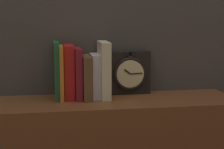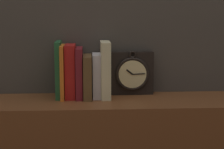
% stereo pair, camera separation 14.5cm
% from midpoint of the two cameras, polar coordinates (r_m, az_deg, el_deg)
% --- Properties ---
extents(clock, '(0.18, 0.06, 0.19)m').
position_cam_midpoint_polar(clock, '(1.57, -0.05, 0.24)').
color(clock, black).
rests_on(clock, bookshelf).
extents(book_slot0_green, '(0.02, 0.13, 0.23)m').
position_cam_midpoint_polar(book_slot0_green, '(1.51, -11.15, 0.61)').
color(book_slot0_green, '#246037').
rests_on(book_slot0_green, bookshelf).
extents(book_slot1_orange, '(0.01, 0.15, 0.21)m').
position_cam_midpoint_polar(book_slot1_orange, '(1.50, -10.49, 0.29)').
color(book_slot1_orange, orange).
rests_on(book_slot1_orange, bookshelf).
extents(book_slot2_red, '(0.04, 0.13, 0.21)m').
position_cam_midpoint_polar(book_slot2_red, '(1.51, -9.35, 0.40)').
color(book_slot2_red, red).
rests_on(book_slot2_red, bookshelf).
extents(book_slot3_maroon, '(0.03, 0.15, 0.20)m').
position_cam_midpoint_polar(book_slot3_maroon, '(1.50, -7.98, 0.16)').
color(book_slot3_maroon, maroon).
rests_on(book_slot3_maroon, bookshelf).
extents(book_slot4_brown, '(0.03, 0.16, 0.17)m').
position_cam_midpoint_polar(book_slot4_brown, '(1.50, -6.71, -0.42)').
color(book_slot4_brown, brown).
rests_on(book_slot4_brown, bookshelf).
extents(book_slot5_white, '(0.03, 0.13, 0.18)m').
position_cam_midpoint_polar(book_slot5_white, '(1.51, -5.35, -0.22)').
color(book_slot5_white, white).
rests_on(book_slot5_white, bookshelf).
extents(book_slot6_cream, '(0.04, 0.15, 0.23)m').
position_cam_midpoint_polar(book_slot6_cream, '(1.50, -3.99, 0.72)').
color(book_slot6_cream, beige).
rests_on(book_slot6_cream, bookshelf).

